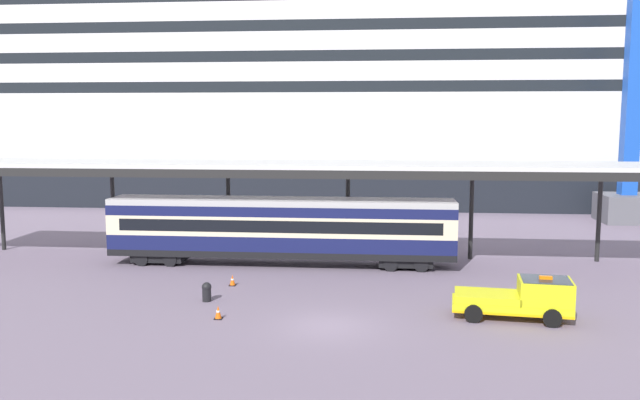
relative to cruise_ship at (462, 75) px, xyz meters
The scene contains 8 objects.
ground_plane 49.80m from the cruise_ship, 103.10° to the right, with size 400.00×400.00×0.00m, color slate.
cruise_ship is the anchor object (origin of this frame).
platform_canopy 38.35m from the cruise_ship, 113.10° to the right, with size 47.27×5.47×6.29m.
train_carriage 39.64m from the cruise_ship, 112.85° to the right, with size 21.06×2.81×4.11m.
service_truck 46.63m from the cruise_ship, 92.87° to the right, with size 5.39×2.69×2.02m.
traffic_cone_near 45.54m from the cruise_ship, 112.43° to the right, with size 0.36×0.36×0.60m.
traffic_cone_mid 50.60m from the cruise_ship, 109.03° to the right, with size 0.36×0.36×0.62m.
quay_bollard 48.46m from the cruise_ship, 111.63° to the right, with size 0.48×0.48×0.96m.
Camera 1 is at (2.20, -27.70, 9.04)m, focal length 36.95 mm.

